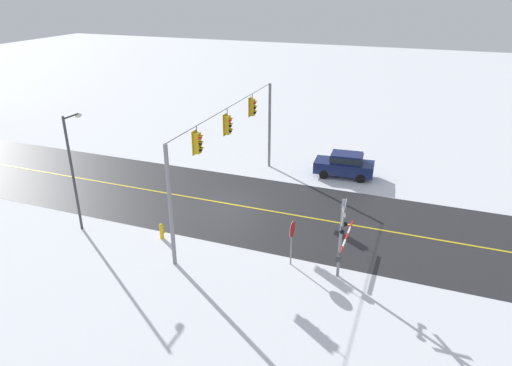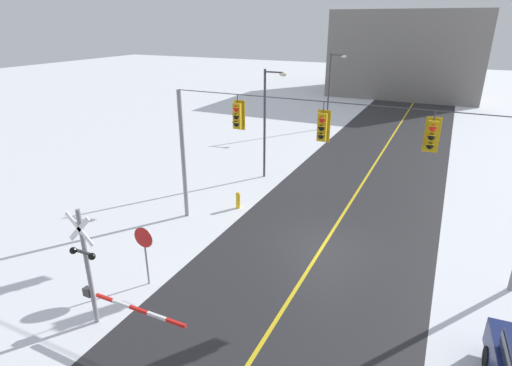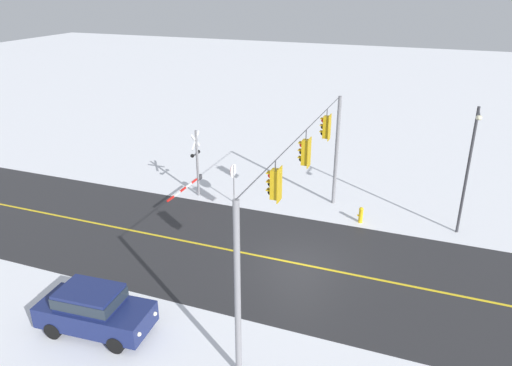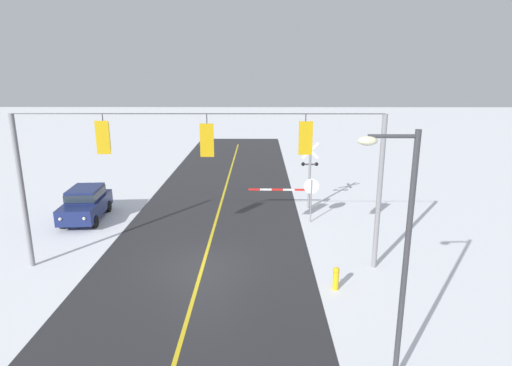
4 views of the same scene
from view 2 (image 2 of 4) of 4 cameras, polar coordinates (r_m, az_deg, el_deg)
name	(u,v)px [view 2 (image 2 of 4)]	position (r m, az deg, el deg)	size (l,w,h in m)	color
ground_plane	(323,246)	(18.01, 9.31, -8.73)	(160.00, 160.00, 0.00)	white
road_asphalt	(355,196)	(23.26, 13.59, -1.79)	(9.00, 80.00, 0.01)	#28282B
lane_centre_line	(355,196)	(23.26, 13.59, -1.78)	(0.14, 72.00, 0.01)	gold
signal_span	(326,152)	(16.32, 9.74, 4.29)	(14.20, 0.47, 6.22)	gray
stop_sign	(144,243)	(15.14, -15.34, -8.11)	(0.80, 0.09, 2.35)	gray
railroad_crossing	(95,272)	(13.53, -21.58, -11.49)	(4.00, 0.31, 4.00)	gray
streetlamp_near	(268,115)	(24.28, 1.68, 9.53)	(1.39, 0.28, 6.50)	#38383D
streetlamp_far	(331,84)	(36.89, 10.49, 13.39)	(1.39, 0.28, 6.50)	#38383D
fire_hydrant	(238,200)	(21.05, -2.52, -2.34)	(0.24, 0.31, 0.88)	gold
building_distant	(409,53)	(59.21, 20.57, 16.65)	(17.79, 14.51, 10.28)	slate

